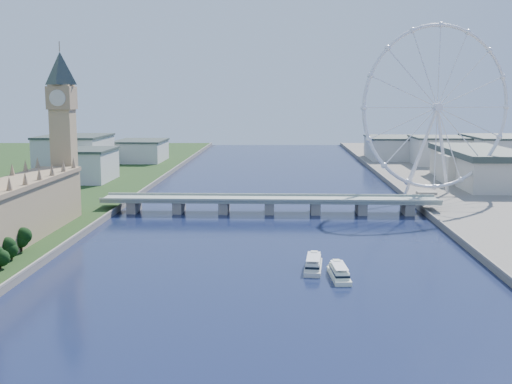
{
  "coord_description": "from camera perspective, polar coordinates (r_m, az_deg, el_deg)",
  "views": [
    {
      "loc": [
        7.16,
        -115.92,
        76.45
      ],
      "look_at": [
        -5.44,
        210.0,
        27.27
      ],
      "focal_mm": 45.0,
      "sensor_mm": 36.0,
      "label": 1
    }
  ],
  "objects": [
    {
      "name": "big_ben",
      "position": [
        416.58,
        -16.84,
        6.85
      ],
      "size": [
        20.02,
        20.02,
        110.0
      ],
      "color": "tan",
      "rests_on": "ground"
    },
    {
      "name": "westminster_bridge",
      "position": [
        421.8,
        1.21,
        -0.96
      ],
      "size": [
        220.0,
        22.0,
        9.5
      ],
      "color": "gray",
      "rests_on": "ground"
    },
    {
      "name": "london_eye",
      "position": [
        484.4,
        15.81,
        7.2
      ],
      "size": [
        113.6,
        39.12,
        124.3
      ],
      "color": "silver",
      "rests_on": "ground"
    },
    {
      "name": "county_hall",
      "position": [
        576.23,
        19.13,
        0.47
      ],
      "size": [
        54.0,
        144.0,
        35.0
      ],
      "primitive_type": null,
      "color": "beige",
      "rests_on": "ground"
    },
    {
      "name": "city_skyline",
      "position": [
        679.37,
        4.92,
        3.52
      ],
      "size": [
        505.0,
        280.0,
        32.0
      ],
      "color": "beige",
      "rests_on": "ground"
    },
    {
      "name": "tour_boat_near",
      "position": [
        287.32,
        5.11,
        -6.89
      ],
      "size": [
        10.21,
        30.11,
        6.52
      ],
      "primitive_type": null,
      "rotation": [
        0.0,
        0.0,
        -0.09
      ],
      "color": "silver",
      "rests_on": "ground"
    },
    {
      "name": "tour_boat_far",
      "position": [
        275.52,
        7.39,
        -7.61
      ],
      "size": [
        9.05,
        28.45,
        6.18
      ],
      "primitive_type": null,
      "rotation": [
        0.0,
        0.0,
        0.07
      ],
      "color": "white",
      "rests_on": "ground"
    }
  ]
}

